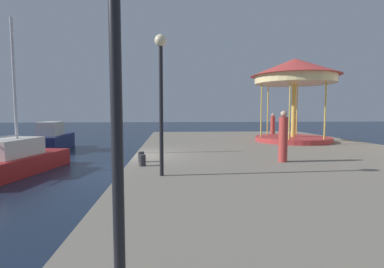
{
  "coord_description": "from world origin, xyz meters",
  "views": [
    {
      "loc": [
        1.62,
        -12.82,
        2.76
      ],
      "look_at": [
        2.93,
        4.46,
        1.37
      ],
      "focal_mm": 26.49,
      "sensor_mm": 36.0,
      "label": 1
    }
  ],
  "objects_px": {
    "bollard_center": "(142,160)",
    "person_mid_promenade": "(295,125)",
    "motorboat_navy": "(53,140)",
    "carousel": "(295,80)",
    "bollard_south": "(141,157)",
    "sailboat_red": "(12,161)",
    "lamp_post_mid_promenade": "(161,80)",
    "person_near_carousel": "(283,138)",
    "person_by_the_water": "(273,126)"
  },
  "relations": [
    {
      "from": "sailboat_red",
      "to": "person_by_the_water",
      "type": "height_order",
      "value": "sailboat_red"
    },
    {
      "from": "carousel",
      "to": "bollard_center",
      "type": "height_order",
      "value": "carousel"
    },
    {
      "from": "motorboat_navy",
      "to": "person_by_the_water",
      "type": "bearing_deg",
      "value": 3.52
    },
    {
      "from": "carousel",
      "to": "person_near_carousel",
      "type": "bearing_deg",
      "value": -116.55
    },
    {
      "from": "lamp_post_mid_promenade",
      "to": "person_by_the_water",
      "type": "bearing_deg",
      "value": 57.57
    },
    {
      "from": "carousel",
      "to": "person_mid_promenade",
      "type": "relative_size",
      "value": 3.02
    },
    {
      "from": "motorboat_navy",
      "to": "bollard_south",
      "type": "xyz_separation_m",
      "value": [
        7.16,
        -9.5,
        0.24
      ]
    },
    {
      "from": "bollard_center",
      "to": "motorboat_navy",
      "type": "bearing_deg",
      "value": 125.22
    },
    {
      "from": "motorboat_navy",
      "to": "bollard_center",
      "type": "height_order",
      "value": "motorboat_navy"
    },
    {
      "from": "bollard_south",
      "to": "person_mid_promenade",
      "type": "xyz_separation_m",
      "value": [
        10.81,
        10.36,
        0.67
      ]
    },
    {
      "from": "carousel",
      "to": "bollard_south",
      "type": "xyz_separation_m",
      "value": [
        -9.11,
        -6.84,
        -3.78
      ]
    },
    {
      "from": "person_mid_promenade",
      "to": "sailboat_red",
      "type": "bearing_deg",
      "value": -152.77
    },
    {
      "from": "sailboat_red",
      "to": "bollard_center",
      "type": "height_order",
      "value": "sailboat_red"
    },
    {
      "from": "lamp_post_mid_promenade",
      "to": "person_mid_promenade",
      "type": "distance_m",
      "value": 16.33
    },
    {
      "from": "bollard_center",
      "to": "person_by_the_water",
      "type": "relative_size",
      "value": 0.22
    },
    {
      "from": "person_near_carousel",
      "to": "person_mid_promenade",
      "type": "bearing_deg",
      "value": 63.69
    },
    {
      "from": "sailboat_red",
      "to": "carousel",
      "type": "relative_size",
      "value": 1.22
    },
    {
      "from": "sailboat_red",
      "to": "person_near_carousel",
      "type": "bearing_deg",
      "value": -11.04
    },
    {
      "from": "carousel",
      "to": "lamp_post_mid_promenade",
      "type": "distance_m",
      "value": 12.46
    },
    {
      "from": "bollard_south",
      "to": "person_by_the_water",
      "type": "height_order",
      "value": "person_by_the_water"
    },
    {
      "from": "carousel",
      "to": "bollard_south",
      "type": "relative_size",
      "value": 13.98
    },
    {
      "from": "motorboat_navy",
      "to": "lamp_post_mid_promenade",
      "type": "distance_m",
      "value": 14.69
    },
    {
      "from": "lamp_post_mid_promenade",
      "to": "bollard_center",
      "type": "bearing_deg",
      "value": 114.64
    },
    {
      "from": "sailboat_red",
      "to": "bollard_center",
      "type": "xyz_separation_m",
      "value": [
        5.91,
        -2.64,
        0.4
      ]
    },
    {
      "from": "bollard_south",
      "to": "person_near_carousel",
      "type": "distance_m",
      "value": 5.56
    },
    {
      "from": "bollard_center",
      "to": "person_mid_promenade",
      "type": "bearing_deg",
      "value": 46.3
    },
    {
      "from": "bollard_south",
      "to": "person_mid_promenade",
      "type": "distance_m",
      "value": 14.98
    },
    {
      "from": "person_mid_promenade",
      "to": "person_by_the_water",
      "type": "distance_m",
      "value": 1.73
    },
    {
      "from": "bollard_south",
      "to": "person_by_the_water",
      "type": "bearing_deg",
      "value": 49.12
    },
    {
      "from": "carousel",
      "to": "person_mid_promenade",
      "type": "distance_m",
      "value": 4.99
    },
    {
      "from": "lamp_post_mid_promenade",
      "to": "person_near_carousel",
      "type": "height_order",
      "value": "lamp_post_mid_promenade"
    },
    {
      "from": "carousel",
      "to": "motorboat_navy",
      "type": "bearing_deg",
      "value": 170.71
    },
    {
      "from": "person_mid_promenade",
      "to": "person_by_the_water",
      "type": "relative_size",
      "value": 1.02
    },
    {
      "from": "bollard_south",
      "to": "person_near_carousel",
      "type": "bearing_deg",
      "value": -4.03
    },
    {
      "from": "motorboat_navy",
      "to": "bollard_center",
      "type": "bearing_deg",
      "value": -54.78
    },
    {
      "from": "lamp_post_mid_promenade",
      "to": "person_mid_promenade",
      "type": "relative_size",
      "value": 2.28
    },
    {
      "from": "carousel",
      "to": "person_by_the_water",
      "type": "height_order",
      "value": "carousel"
    },
    {
      "from": "carousel",
      "to": "bollard_south",
      "type": "bearing_deg",
      "value": -143.09
    },
    {
      "from": "person_mid_promenade",
      "to": "bollard_center",
      "type": "bearing_deg",
      "value": -133.7
    },
    {
      "from": "carousel",
      "to": "person_mid_promenade",
      "type": "xyz_separation_m",
      "value": [
        1.7,
        3.51,
        -3.12
      ]
    },
    {
      "from": "motorboat_navy",
      "to": "person_mid_promenade",
      "type": "distance_m",
      "value": 18.02
    },
    {
      "from": "lamp_post_mid_promenade",
      "to": "person_near_carousel",
      "type": "distance_m",
      "value": 5.43
    },
    {
      "from": "motorboat_navy",
      "to": "person_mid_promenade",
      "type": "bearing_deg",
      "value": 2.71
    },
    {
      "from": "bollard_south",
      "to": "person_by_the_water",
      "type": "xyz_separation_m",
      "value": [
        9.09,
        10.5,
        0.65
      ]
    },
    {
      "from": "carousel",
      "to": "person_by_the_water",
      "type": "bearing_deg",
      "value": 90.3
    },
    {
      "from": "lamp_post_mid_promenade",
      "to": "bollard_south",
      "type": "xyz_separation_m",
      "value": [
        -0.87,
        2.44,
        -2.7
      ]
    },
    {
      "from": "bollard_center",
      "to": "person_mid_promenade",
      "type": "xyz_separation_m",
      "value": [
        10.68,
        11.18,
        0.67
      ]
    },
    {
      "from": "motorboat_navy",
      "to": "bollard_south",
      "type": "distance_m",
      "value": 11.9
    },
    {
      "from": "lamp_post_mid_promenade",
      "to": "bollard_center",
      "type": "height_order",
      "value": "lamp_post_mid_promenade"
    },
    {
      "from": "carousel",
      "to": "bollard_center",
      "type": "xyz_separation_m",
      "value": [
        -8.98,
        -7.67,
        -3.78
      ]
    }
  ]
}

